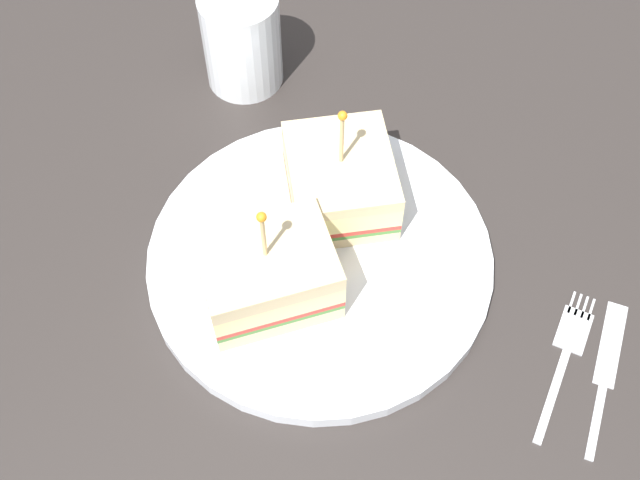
{
  "coord_description": "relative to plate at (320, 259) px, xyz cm",
  "views": [
    {
      "loc": [
        -18.93,
        26.32,
        53.53
      ],
      "look_at": [
        0.0,
        0.0,
        3.34
      ],
      "focal_mm": 44.92,
      "sensor_mm": 36.0,
      "label": 1
    }
  ],
  "objects": [
    {
      "name": "sandwich_half_back",
      "position": [
        1.04,
        4.98,
        3.46
      ],
      "size": [
        11.38,
        11.82,
        10.37
      ],
      "color": "beige",
      "rests_on": "plate"
    },
    {
      "name": "drink_glass",
      "position": [
        17.22,
        -12.28,
        3.37
      ],
      "size": [
        6.89,
        6.89,
        9.06
      ],
      "color": "beige",
      "rests_on": "ground_plane"
    },
    {
      "name": "sandwich_half_front",
      "position": [
        1.72,
        -5.1,
        3.21
      ],
      "size": [
        12.01,
        12.02,
        10.4
      ],
      "color": "beige",
      "rests_on": "plate"
    },
    {
      "name": "ground_plane",
      "position": [
        0.0,
        0.0,
        -1.67
      ],
      "size": [
        95.86,
        95.86,
        2.0
      ],
      "primitive_type": "cube",
      "color": "#2D2826"
    },
    {
      "name": "plate",
      "position": [
        0.0,
        0.0,
        0.0
      ],
      "size": [
        26.63,
        26.63,
        1.34
      ],
      "primitive_type": "cylinder",
      "color": "white",
      "rests_on": "ground_plane"
    },
    {
      "name": "knife",
      "position": [
        -21.98,
        -4.8,
        -0.49
      ],
      "size": [
        4.39,
        12.54,
        0.35
      ],
      "color": "silver",
      "rests_on": "ground_plane"
    },
    {
      "name": "fork",
      "position": [
        -19.01,
        -4.61,
        -0.49
      ],
      "size": [
        3.5,
        12.7,
        0.35
      ],
      "color": "silver",
      "rests_on": "ground_plane"
    }
  ]
}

